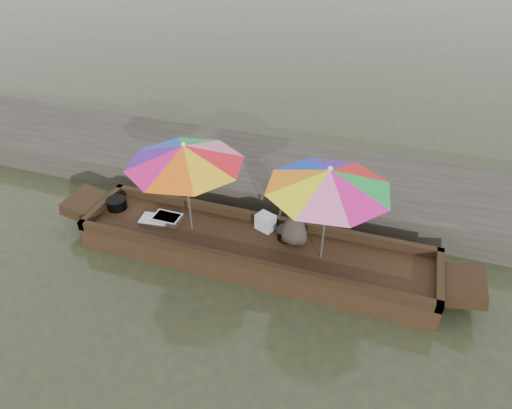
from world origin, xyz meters
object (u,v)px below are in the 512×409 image
(boat_hull, at_px, (254,251))
(charcoal_grill, at_px, (287,234))
(vendor, at_px, (296,212))
(cooking_pot, at_px, (117,204))
(umbrella_bow, at_px, (188,189))
(supply_bag, at_px, (265,222))
(tray_scallop, at_px, (154,220))
(tray_crayfish, at_px, (167,219))
(umbrella_stern, at_px, (325,215))

(boat_hull, xyz_separation_m, charcoal_grill, (0.46, 0.27, 0.25))
(vendor, bearing_deg, cooking_pot, -6.14)
(charcoal_grill, relative_size, vendor, 0.28)
(vendor, height_order, umbrella_bow, umbrella_bow)
(charcoal_grill, height_order, supply_bag, supply_bag)
(umbrella_bow, bearing_deg, vendor, 8.00)
(tray_scallop, bearing_deg, tray_crayfish, 23.97)
(cooking_pot, xyz_separation_m, vendor, (3.09, 0.10, 0.48))
(supply_bag, bearing_deg, tray_scallop, -167.19)
(tray_scallop, bearing_deg, umbrella_bow, 1.09)
(tray_scallop, height_order, charcoal_grill, charcoal_grill)
(tray_crayfish, relative_size, tray_scallop, 1.00)
(tray_scallop, xyz_separation_m, charcoal_grill, (2.18, 0.29, 0.04))
(tray_crayfish, relative_size, umbrella_stern, 0.26)
(tray_crayfish, xyz_separation_m, charcoal_grill, (1.99, 0.20, 0.03))
(boat_hull, height_order, vendor, vendor)
(tray_crayfish, relative_size, supply_bag, 1.62)
(supply_bag, height_order, vendor, vendor)
(cooking_pot, bearing_deg, umbrella_stern, -2.06)
(tray_scallop, bearing_deg, supply_bag, 12.81)
(tray_scallop, relative_size, supply_bag, 1.62)
(boat_hull, relative_size, vendor, 4.88)
(charcoal_grill, height_order, vendor, vendor)
(tray_scallop, distance_m, supply_bag, 1.83)
(tray_crayfish, relative_size, umbrella_bow, 0.26)
(tray_crayfish, relative_size, charcoal_grill, 1.43)
(tray_crayfish, bearing_deg, umbrella_bow, -8.42)
(cooking_pot, bearing_deg, tray_scallop, -10.10)
(vendor, bearing_deg, tray_crayfish, -3.72)
(boat_hull, xyz_separation_m, umbrella_stern, (1.05, 0.00, 0.95))
(tray_crayfish, height_order, charcoal_grill, charcoal_grill)
(tray_crayfish, xyz_separation_m, supply_bag, (1.59, 0.32, 0.09))
(cooking_pot, relative_size, umbrella_stern, 0.19)
(supply_bag, bearing_deg, tray_crayfish, -168.60)
(boat_hull, height_order, umbrella_stern, umbrella_stern)
(charcoal_grill, bearing_deg, tray_scallop, -172.48)
(supply_bag, bearing_deg, umbrella_stern, -21.64)
(tray_crayfish, height_order, umbrella_stern, umbrella_stern)
(tray_crayfish, distance_m, vendor, 2.18)
(tray_scallop, height_order, umbrella_bow, umbrella_bow)
(charcoal_grill, distance_m, umbrella_stern, 0.96)
(supply_bag, distance_m, umbrella_bow, 1.35)
(vendor, bearing_deg, supply_bag, -25.57)
(supply_bag, xyz_separation_m, vendor, (0.52, -0.16, 0.44))
(cooking_pot, distance_m, charcoal_grill, 2.97)
(cooking_pot, relative_size, vendor, 0.29)
(boat_hull, height_order, supply_bag, supply_bag)
(tray_crayfish, distance_m, tray_scallop, 0.21)
(boat_hull, relative_size, cooking_pot, 16.56)
(charcoal_grill, bearing_deg, supply_bag, 163.39)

